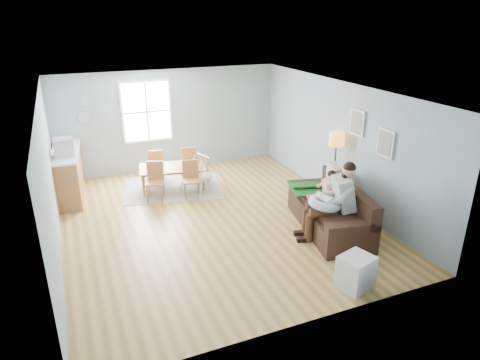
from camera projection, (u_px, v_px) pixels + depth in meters
name	position (u px, v px, depth m)	size (l,w,h in m)	color
room	(211.00, 106.00, 8.10)	(8.40, 9.40, 3.90)	olive
window	(147.00, 112.00, 11.14)	(1.32, 0.08, 1.62)	white
pictures	(371.00, 132.00, 8.47)	(0.05, 1.34, 0.74)	white
wall_plates	(89.00, 109.00, 10.57)	(0.67, 0.02, 0.66)	#869BA1
sofa	(332.00, 213.00, 8.53)	(1.43, 2.45, 0.93)	black
green_throw	(315.00, 187.00, 9.12)	(1.05, 0.89, 0.04)	#155D1C
beige_pillow	(334.00, 178.00, 8.93)	(0.16, 0.56, 0.56)	#BFAF92
father	(334.00, 198.00, 8.03)	(1.16, 0.72, 1.53)	#9C9B9E
nursing_pillow	(325.00, 203.00, 8.03)	(0.63, 0.63, 0.17)	silver
infant	(324.00, 198.00, 8.03)	(0.21, 0.44, 0.16)	silver
toddler	(326.00, 188.00, 8.55)	(0.62, 0.37, 0.93)	white
floor_lamp	(336.00, 145.00, 9.34)	(0.33, 0.33, 1.64)	black
storage_cube	(355.00, 272.00, 6.70)	(0.60, 0.56, 0.55)	silver
rug	(174.00, 188.00, 10.60)	(2.33, 1.77, 0.01)	gray
dining_table	(173.00, 178.00, 10.50)	(1.58, 0.88, 0.55)	brown
chair_sw	(155.00, 178.00, 9.83)	(0.52, 0.52, 0.89)	#995734
chair_se	(191.00, 177.00, 9.96)	(0.47, 0.47, 0.87)	#995734
chair_nw	(156.00, 163.00, 10.89)	(0.43, 0.43, 0.85)	#995734
chair_ne	(189.00, 161.00, 11.01)	(0.44, 0.44, 0.89)	#995734
counter	(68.00, 173.00, 9.95)	(0.77, 2.06, 1.13)	brown
monitor	(63.00, 147.00, 9.34)	(0.42, 0.39, 0.39)	#B7B6BC
baby_swing	(204.00, 176.00, 10.21)	(1.13, 1.14, 0.93)	#B7B6BC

